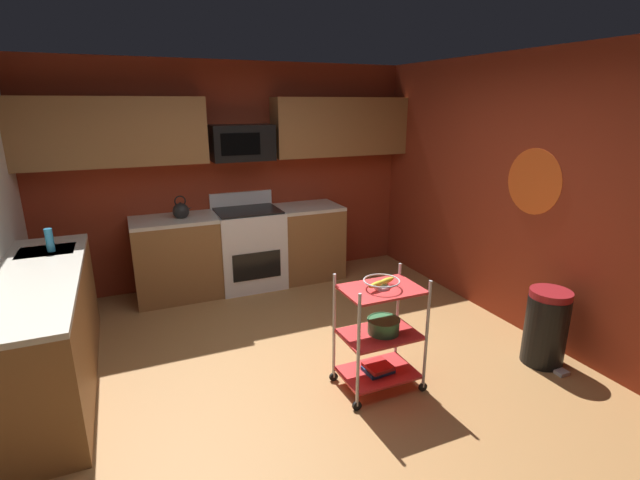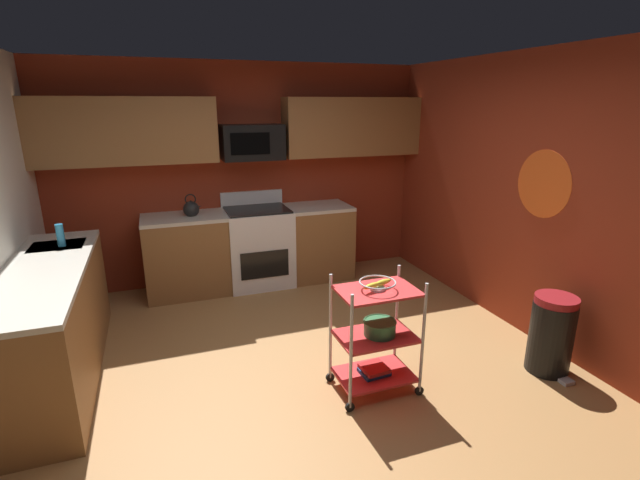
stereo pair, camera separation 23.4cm
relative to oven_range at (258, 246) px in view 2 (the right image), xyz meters
name	(u,v)px [view 2 (the right image)]	position (x,y,z in m)	size (l,w,h in m)	color
floor	(308,377)	(-0.07, -2.10, -0.50)	(4.40, 4.80, 0.04)	#A87542
wall_back	(244,174)	(-0.07, 0.33, 0.82)	(4.52, 0.06, 2.60)	maroon
wall_right	(543,200)	(2.16, -2.10, 0.82)	(0.06, 4.80, 2.60)	maroon
wall_flower_decal	(543,184)	(2.12, -2.11, 0.97)	(0.60, 0.60, 0.00)	#E5591E
counter_run	(177,276)	(-0.98, -0.66, -0.01)	(3.42, 2.78, 0.92)	brown
oven_range	(258,246)	(0.00, 0.00, 0.00)	(0.76, 0.65, 1.10)	white
upper_cabinets	(243,129)	(-0.09, 0.13, 1.37)	(4.40, 0.33, 0.70)	brown
microwave	(252,142)	(0.00, 0.10, 1.22)	(0.70, 0.39, 0.40)	black
rolling_cart	(375,336)	(0.36, -2.44, -0.02)	(0.65, 0.42, 0.91)	silver
fruit_bowl	(377,284)	(0.36, -2.44, 0.40)	(0.27, 0.27, 0.07)	silver
mixing_bowl_large	(380,327)	(0.39, -2.44, 0.04)	(0.25, 0.25, 0.11)	#387F4C
book_stack	(374,370)	(0.36, -2.44, -0.32)	(0.22, 0.20, 0.06)	#1E4C8C
kettle	(191,209)	(-0.75, 0.00, 0.52)	(0.21, 0.18, 0.26)	black
dish_soap_bottle	(60,235)	(-1.93, -0.80, 0.54)	(0.06, 0.06, 0.20)	#2D8CBF
trash_can	(551,334)	(1.83, -2.70, -0.15)	(0.34, 0.42, 0.66)	black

